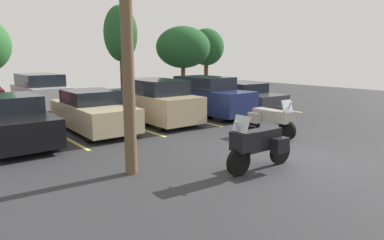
{
  "coord_description": "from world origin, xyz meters",
  "views": [
    {
      "loc": [
        -7.83,
        -5.31,
        2.78
      ],
      "look_at": [
        -1.6,
        2.32,
        0.92
      ],
      "focal_mm": 31.74,
      "sensor_mm": 36.0,
      "label": 1
    }
  ],
  "objects_px": {
    "motorcycle_touring": "(259,144)",
    "car_far_silver": "(41,92)",
    "car_tan": "(156,102)",
    "car_charcoal": "(243,96)",
    "car_navy": "(208,97)",
    "car_black": "(11,121)",
    "motorcycle_third": "(271,118)",
    "car_champagne": "(93,112)"
  },
  "relations": [
    {
      "from": "motorcycle_touring",
      "to": "car_tan",
      "type": "xyz_separation_m",
      "value": [
        1.44,
        6.73,
        0.23
      ]
    },
    {
      "from": "motorcycle_third",
      "to": "car_black",
      "type": "distance_m",
      "value": 8.67
    },
    {
      "from": "motorcycle_touring",
      "to": "car_far_silver",
      "type": "distance_m",
      "value": 13.66
    },
    {
      "from": "motorcycle_touring",
      "to": "car_champagne",
      "type": "relative_size",
      "value": 0.47
    },
    {
      "from": "car_black",
      "to": "car_charcoal",
      "type": "xyz_separation_m",
      "value": [
        11.15,
        0.14,
        -0.05
      ]
    },
    {
      "from": "car_tan",
      "to": "car_far_silver",
      "type": "xyz_separation_m",
      "value": [
        -2.72,
        6.87,
        0.03
      ]
    },
    {
      "from": "motorcycle_touring",
      "to": "car_navy",
      "type": "xyz_separation_m",
      "value": [
        4.28,
        6.64,
        0.24
      ]
    },
    {
      "from": "car_far_silver",
      "to": "car_black",
      "type": "bearing_deg",
      "value": -112.46
    },
    {
      "from": "motorcycle_third",
      "to": "motorcycle_touring",
      "type": "bearing_deg",
      "value": -146.57
    },
    {
      "from": "motorcycle_third",
      "to": "car_black",
      "type": "xyz_separation_m",
      "value": [
        -7.29,
        4.7,
        0.09
      ]
    },
    {
      "from": "motorcycle_touring",
      "to": "car_far_silver",
      "type": "relative_size",
      "value": 0.49
    },
    {
      "from": "car_champagne",
      "to": "car_navy",
      "type": "height_order",
      "value": "car_navy"
    },
    {
      "from": "car_tan",
      "to": "car_navy",
      "type": "xyz_separation_m",
      "value": [
        2.84,
        -0.09,
        0.0
      ]
    },
    {
      "from": "car_champagne",
      "to": "car_tan",
      "type": "xyz_separation_m",
      "value": [
        2.74,
        -0.17,
        0.17
      ]
    },
    {
      "from": "car_black",
      "to": "car_far_silver",
      "type": "height_order",
      "value": "car_far_silver"
    },
    {
      "from": "car_charcoal",
      "to": "car_far_silver",
      "type": "bearing_deg",
      "value": 141.54
    },
    {
      "from": "motorcycle_third",
      "to": "car_champagne",
      "type": "bearing_deg",
      "value": 133.3
    },
    {
      "from": "car_navy",
      "to": "car_charcoal",
      "type": "height_order",
      "value": "car_navy"
    },
    {
      "from": "car_black",
      "to": "car_tan",
      "type": "relative_size",
      "value": 1.12
    },
    {
      "from": "car_charcoal",
      "to": "motorcycle_touring",
      "type": "bearing_deg",
      "value": -135.46
    },
    {
      "from": "car_tan",
      "to": "car_navy",
      "type": "bearing_deg",
      "value": -1.75
    },
    {
      "from": "car_champagne",
      "to": "motorcycle_third",
      "type": "bearing_deg",
      "value": -46.7
    },
    {
      "from": "motorcycle_touring",
      "to": "car_black",
      "type": "height_order",
      "value": "car_black"
    },
    {
      "from": "car_champagne",
      "to": "car_charcoal",
      "type": "distance_m",
      "value": 8.37
    },
    {
      "from": "car_tan",
      "to": "car_navy",
      "type": "relative_size",
      "value": 0.98
    },
    {
      "from": "car_tan",
      "to": "car_charcoal",
      "type": "distance_m",
      "value": 5.64
    },
    {
      "from": "motorcycle_touring",
      "to": "car_charcoal",
      "type": "height_order",
      "value": "motorcycle_touring"
    },
    {
      "from": "car_charcoal",
      "to": "car_far_silver",
      "type": "xyz_separation_m",
      "value": [
        -8.35,
        6.63,
        0.25
      ]
    },
    {
      "from": "car_charcoal",
      "to": "car_champagne",
      "type": "bearing_deg",
      "value": -179.61
    },
    {
      "from": "motorcycle_third",
      "to": "car_tan",
      "type": "relative_size",
      "value": 0.52
    },
    {
      "from": "car_charcoal",
      "to": "car_far_silver",
      "type": "distance_m",
      "value": 10.67
    },
    {
      "from": "car_navy",
      "to": "car_charcoal",
      "type": "bearing_deg",
      "value": 6.49
    },
    {
      "from": "car_navy",
      "to": "motorcycle_third",
      "type": "bearing_deg",
      "value": -103.27
    },
    {
      "from": "car_charcoal",
      "to": "car_navy",
      "type": "bearing_deg",
      "value": -173.51
    },
    {
      "from": "motorcycle_touring",
      "to": "car_charcoal",
      "type": "distance_m",
      "value": 9.92
    },
    {
      "from": "car_black",
      "to": "car_navy",
      "type": "distance_m",
      "value": 8.36
    },
    {
      "from": "car_navy",
      "to": "car_champagne",
      "type": "bearing_deg",
      "value": 177.32
    },
    {
      "from": "motorcycle_touring",
      "to": "car_tan",
      "type": "distance_m",
      "value": 6.88
    },
    {
      "from": "car_champagne",
      "to": "car_charcoal",
      "type": "bearing_deg",
      "value": 0.39
    },
    {
      "from": "motorcycle_touring",
      "to": "car_black",
      "type": "relative_size",
      "value": 0.45
    },
    {
      "from": "car_tan",
      "to": "car_charcoal",
      "type": "xyz_separation_m",
      "value": [
        5.63,
        0.23,
        -0.22
      ]
    },
    {
      "from": "car_champagne",
      "to": "car_far_silver",
      "type": "bearing_deg",
      "value": 89.85
    }
  ]
}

